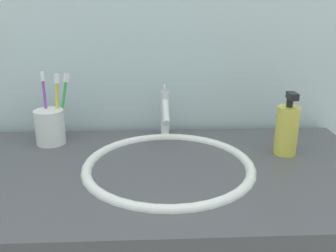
{
  "coord_description": "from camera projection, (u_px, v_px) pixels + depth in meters",
  "views": [
    {
      "loc": [
        -0.01,
        -0.78,
        1.24
      ],
      "look_at": [
        0.03,
        0.04,
        0.95
      ],
      "focal_mm": 40.08,
      "sensor_mm": 36.0,
      "label": 1
    }
  ],
  "objects": [
    {
      "name": "toothbrush_green",
      "position": [
        63.0,
        102.0,
        1.0
      ],
      "size": [
        0.05,
        0.04,
        0.18
      ],
      "color": "green",
      "rests_on": "toothbrush_cup"
    },
    {
      "name": "tiled_wall_back",
      "position": [
        154.0,
        10.0,
        1.03
      ],
      "size": [
        2.23,
        0.04,
        2.4
      ],
      "primitive_type": "cube",
      "color": "silver",
      "rests_on": "ground"
    },
    {
      "name": "toothbrush_cup",
      "position": [
        50.0,
        127.0,
        0.99
      ],
      "size": [
        0.08,
        0.08,
        0.09
      ],
      "primitive_type": "cylinder",
      "color": "white",
      "rests_on": "vanity_counter"
    },
    {
      "name": "sink_basin",
      "position": [
        169.0,
        185.0,
        0.88
      ],
      "size": [
        0.4,
        0.4,
        0.13
      ],
      "color": "white",
      "rests_on": "vanity_counter"
    },
    {
      "name": "faucet",
      "position": [
        165.0,
        112.0,
        1.03
      ],
      "size": [
        0.02,
        0.14,
        0.14
      ],
      "color": "silver",
      "rests_on": "sink_basin"
    },
    {
      "name": "soap_dispenser",
      "position": [
        287.0,
        129.0,
        0.92
      ],
      "size": [
        0.06,
        0.06,
        0.16
      ],
      "color": "#DBCC4C",
      "rests_on": "vanity_counter"
    },
    {
      "name": "toothbrush_purple",
      "position": [
        45.0,
        102.0,
        0.99
      ],
      "size": [
        0.01,
        0.03,
        0.18
      ],
      "color": "purple",
      "rests_on": "toothbrush_cup"
    },
    {
      "name": "toothbrush_yellow",
      "position": [
        57.0,
        103.0,
        0.99
      ],
      "size": [
        0.02,
        0.02,
        0.18
      ],
      "color": "yellow",
      "rests_on": "toothbrush_cup"
    }
  ]
}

